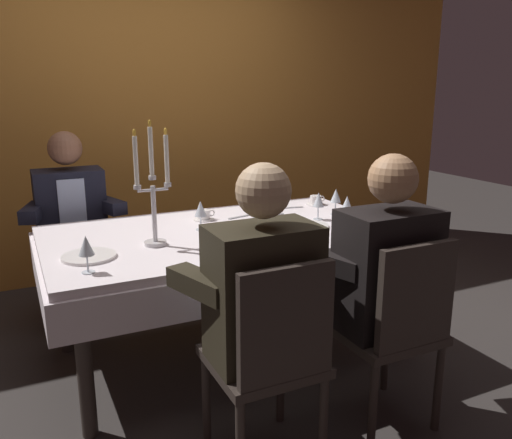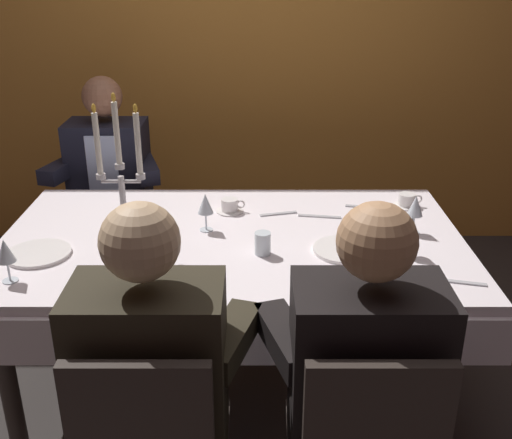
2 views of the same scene
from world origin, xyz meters
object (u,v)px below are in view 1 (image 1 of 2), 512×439
(dining_table, at_px, (224,251))
(water_tumbler_0, at_px, (257,227))
(candelabra, at_px, (153,195))
(dinner_plate_1, at_px, (89,256))
(dinner_plate_0, at_px, (307,226))
(wine_glass_4, at_px, (201,210))
(wine_glass_0, at_px, (347,204))
(coffee_cup_1, at_px, (316,201))
(wine_glass_2, at_px, (86,246))
(seated_diner_1, at_px, (264,292))
(wine_glass_1, at_px, (336,196))
(wine_glass_3, at_px, (318,201))
(seated_diner_2, at_px, (388,270))
(coffee_cup_0, at_px, (204,215))
(seated_diner_0, at_px, (70,210))

(dining_table, height_order, water_tumbler_0, water_tumbler_0)
(candelabra, relative_size, dinner_plate_1, 2.49)
(candelabra, bearing_deg, dining_table, 14.44)
(dinner_plate_0, relative_size, wine_glass_4, 1.50)
(candelabra, height_order, wine_glass_0, candelabra)
(dinner_plate_1, distance_m, coffee_cup_1, 1.62)
(dinner_plate_1, height_order, coffee_cup_1, coffee_cup_1)
(wine_glass_2, bearing_deg, wine_glass_4, 33.48)
(water_tumbler_0, distance_m, seated_diner_1, 0.80)
(dinner_plate_0, height_order, wine_glass_2, wine_glass_2)
(dining_table, bearing_deg, water_tumbler_0, -51.96)
(wine_glass_4, bearing_deg, wine_glass_1, -1.61)
(dining_table, distance_m, wine_glass_3, 0.64)
(wine_glass_1, xyz_separation_m, wine_glass_3, (-0.16, -0.05, -0.00))
(wine_glass_0, distance_m, seated_diner_1, 1.14)
(seated_diner_2, bearing_deg, wine_glass_2, 156.69)
(dinner_plate_1, xyz_separation_m, wine_glass_2, (-0.03, -0.21, 0.11))
(dining_table, xyz_separation_m, coffee_cup_0, (-0.02, 0.27, 0.15))
(wine_glass_3, relative_size, seated_diner_1, 0.13)
(wine_glass_4, height_order, seated_diner_2, seated_diner_2)
(dinner_plate_0, distance_m, wine_glass_3, 0.22)
(seated_diner_1, bearing_deg, coffee_cup_1, 50.80)
(coffee_cup_0, bearing_deg, seated_diner_0, 137.87)
(water_tumbler_0, bearing_deg, wine_glass_4, 136.64)
(wine_glass_0, height_order, seated_diner_2, seated_diner_2)
(seated_diner_0, relative_size, seated_diner_2, 1.00)
(wine_glass_2, bearing_deg, wine_glass_3, 14.76)
(wine_glass_0, height_order, wine_glass_1, same)
(candelabra, xyz_separation_m, coffee_cup_0, (0.39, 0.37, -0.23))
(dining_table, height_order, seated_diner_1, seated_diner_1)
(wine_glass_1, distance_m, wine_glass_4, 0.87)
(wine_glass_4, relative_size, coffee_cup_0, 1.24)
(wine_glass_0, relative_size, seated_diner_0, 0.13)
(dinner_plate_1, xyz_separation_m, water_tumbler_0, (0.87, 0.01, 0.04))
(dining_table, xyz_separation_m, seated_diner_2, (0.41, -0.89, 0.11))
(dinner_plate_1, bearing_deg, wine_glass_3, 6.60)
(candelabra, bearing_deg, wine_glass_4, 29.39)
(dining_table, distance_m, wine_glass_1, 0.79)
(wine_glass_1, xyz_separation_m, wine_glass_4, (-0.87, 0.02, -0.00))
(wine_glass_0, relative_size, coffee_cup_1, 1.24)
(candelabra, distance_m, dinner_plate_1, 0.42)
(wine_glass_3, bearing_deg, seated_diner_0, 145.25)
(dinner_plate_1, distance_m, seated_diner_0, 1.06)
(candelabra, relative_size, wine_glass_1, 3.76)
(wine_glass_0, bearing_deg, coffee_cup_0, 148.21)
(dining_table, distance_m, wine_glass_0, 0.75)
(dinner_plate_1, bearing_deg, wine_glass_1, 7.94)
(dinner_plate_1, bearing_deg, candelabra, 10.90)
(wine_glass_2, xyz_separation_m, coffee_cup_1, (1.57, 0.71, -0.09))
(candelabra, distance_m, wine_glass_2, 0.47)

